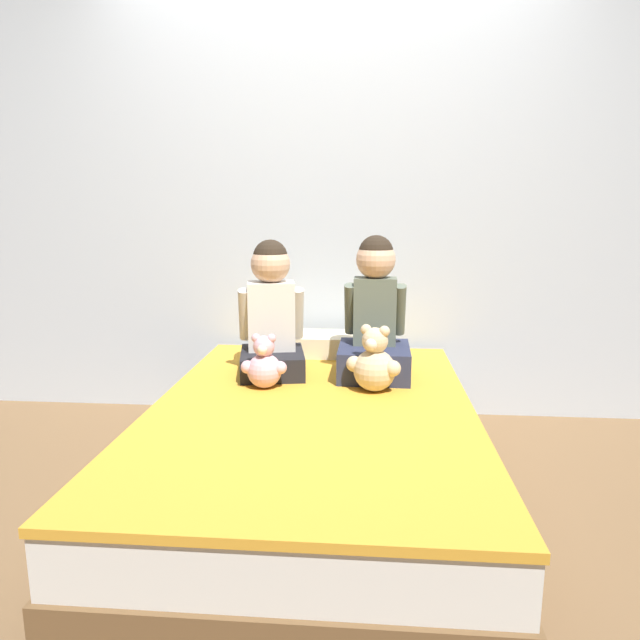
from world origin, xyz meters
The scene contains 8 objects.
ground_plane centered at (0.00, 0.00, 0.00)m, with size 14.00×14.00×0.00m, color brown.
wall_behind_bed centered at (0.00, 1.10, 1.25)m, with size 8.00×0.06×2.50m.
bed centered at (0.00, 0.00, 0.21)m, with size 1.32×1.98×0.42m.
child_on_left centered at (-0.24, 0.45, 0.71)m, with size 0.36×0.39×0.64m.
child_on_right centered at (0.25, 0.44, 0.69)m, with size 0.34×0.36×0.67m.
teddy_bear_held_by_left_child centered at (-0.24, 0.20, 0.52)m, with size 0.21×0.16×0.25m.
teddy_bear_held_by_right_child centered at (0.25, 0.20, 0.54)m, with size 0.24×0.19×0.29m.
pillow_at_headboard centered at (0.00, 0.82, 0.47)m, with size 0.54×0.27×0.11m.
Camera 1 is at (0.21, -2.22, 1.21)m, focal length 32.00 mm.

